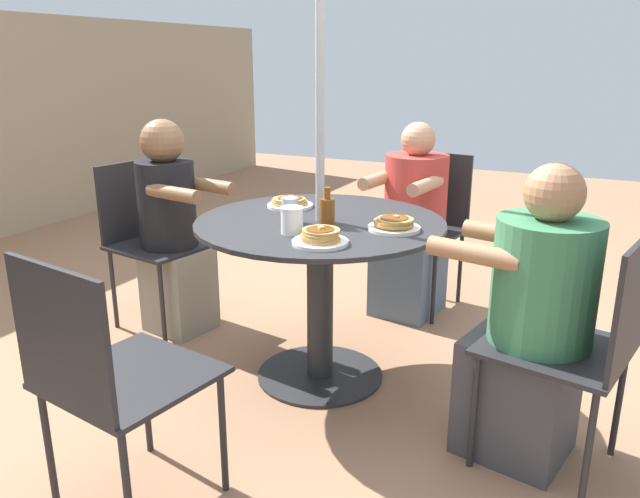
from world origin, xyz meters
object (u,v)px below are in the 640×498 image
Objects in this scene: diner_east at (412,229)px; pancake_plate_c at (394,225)px; patio_chair_north at (583,338)px; syrup_bottle at (327,211)px; pancake_plate_b at (290,203)px; drinking_glass_a at (290,210)px; pancake_plate_a at (320,238)px; patio_chair_west at (106,371)px; diner_north at (531,330)px; patio_chair_south at (150,232)px; diner_south at (172,234)px; coffee_cup at (292,220)px; patio_chair_east at (425,218)px; patio_table at (320,265)px.

pancake_plate_c is (-0.96, -0.22, 0.28)m from diner_east.
patio_chair_north is 5.45× the size of syrup_bottle.
diner_east is 5.07× the size of pancake_plate_b.
patio_chair_north is at bearing -97.24° from drinking_glass_a.
pancake_plate_a is at bearing 149.67° from pancake_plate_c.
pancake_plate_a is at bearing 76.12° from patio_chair_west.
diner_north reaches higher than drinking_glass_a.
syrup_bottle is (1.06, -0.25, 0.30)m from patio_chair_west.
diner_north is 1.23× the size of patio_chair_south.
diner_north is at bearing -80.89° from pancake_plate_a.
drinking_glass_a is at bearing 99.23° from pancake_plate_c.
patio_chair_south is 0.92m from pancake_plate_b.
diner_north is 5.11× the size of pancake_plate_c.
diner_north is 1.92m from diner_south.
patio_chair_north is 1.16m from coffee_cup.
coffee_cup is (-0.00, 1.12, 0.29)m from patio_chair_north.
diner_east is (-0.18, 0.02, -0.02)m from patio_chair_east.
patio_chair_west is (-2.08, 0.31, 0.02)m from diner_east.
patio_chair_west is 0.95m from coffee_cup.
coffee_cup reaches higher than patio_table.
diner_east is 10.09× the size of coffee_cup.
patio_chair_west is (-1.12, 0.18, -0.03)m from patio_table.
patio_chair_west is at bearing 166.72° from syrup_bottle.
syrup_bottle reaches higher than pancake_plate_b.
patio_chair_east is 5.45× the size of syrup_bottle.
patio_table is 1.00× the size of diner_east.
syrup_bottle is at bearing -23.49° from coffee_cup.
diner_east is at bearing -7.50° from patio_table.
diner_south is (-0.80, 1.08, 0.04)m from diner_east.
patio_chair_north is 8.24× the size of coffee_cup.
patio_chair_west is at bearing 154.72° from pancake_plate_c.
patio_chair_north and patio_chair_south have the same top height.
patio_chair_east and patio_chair_west have the same top height.
coffee_cup is 1.02× the size of drinking_glass_a.
patio_chair_west is at bearing 40.22° from diner_south.
diner_south is 1.27× the size of patio_chair_west.
diner_east reaches higher than pancake_plate_a.
diner_east reaches higher than pancake_plate_b.
syrup_bottle is at bearing -126.92° from pancake_plate_b.
coffee_cup is (0.89, -0.17, 0.29)m from patio_chair_west.
patio_chair_north is 4.14× the size of pancake_plate_c.
pancake_plate_b is at bearing 100.07° from diner_south.
syrup_bottle is (-0.23, -0.31, 0.04)m from pancake_plate_b.
pancake_plate_a is at bearing 107.23° from patio_chair_north.
diner_east is 10.29× the size of drinking_glass_a.
pancake_plate_a is 0.37m from pancake_plate_c.
diner_north is (-0.20, -0.94, -0.05)m from patio_table.
syrup_bottle is 0.19m from coffee_cup.
diner_east is (1.19, 0.99, -0.02)m from patio_chair_north.
patio_chair_south is at bearing 39.04° from diner_east.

